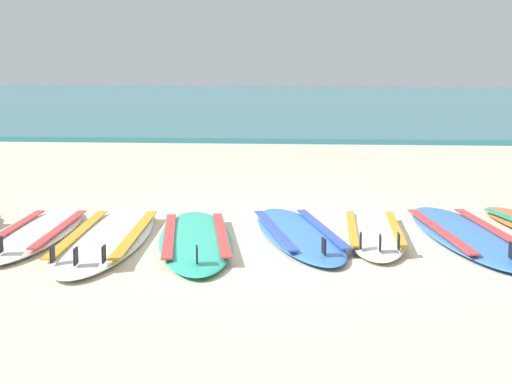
# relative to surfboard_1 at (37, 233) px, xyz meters

# --- Properties ---
(ground_plane) EXTENTS (80.00, 80.00, 0.00)m
(ground_plane) POSITION_rel_surfboard_1_xyz_m (1.89, 0.25, -0.04)
(ground_plane) COLOR beige
(sea) EXTENTS (80.00, 60.00, 0.10)m
(sea) POSITION_rel_surfboard_1_xyz_m (1.89, 38.13, 0.01)
(sea) COLOR teal
(sea) RESTS_ON ground
(surfboard_1) EXTENTS (0.68, 2.12, 0.18)m
(surfboard_1) POSITION_rel_surfboard_1_xyz_m (0.00, 0.00, 0.00)
(surfboard_1) COLOR silver
(surfboard_1) RESTS_ON ground
(surfboard_2) EXTENTS (0.80, 2.51, 0.18)m
(surfboard_2) POSITION_rel_surfboard_1_xyz_m (0.61, -0.11, 0.00)
(surfboard_2) COLOR white
(surfboard_2) RESTS_ON ground
(surfboard_3) EXTENTS (0.95, 2.29, 0.18)m
(surfboard_3) POSITION_rel_surfboard_1_xyz_m (1.31, -0.11, -0.00)
(surfboard_3) COLOR #2DB793
(surfboard_3) RESTS_ON ground
(surfboard_4) EXTENTS (1.05, 2.23, 0.18)m
(surfboard_4) POSITION_rel_surfboard_1_xyz_m (2.08, 0.17, -0.00)
(surfboard_4) COLOR #3875CC
(surfboard_4) RESTS_ON ground
(surfboard_5) EXTENTS (0.51, 1.93, 0.18)m
(surfboard_5) POSITION_rel_surfboard_1_xyz_m (2.69, 0.23, 0.00)
(surfboard_5) COLOR white
(surfboard_5) RESTS_ON ground
(surfboard_6) EXTENTS (0.91, 2.45, 0.18)m
(surfboard_6) POSITION_rel_surfboard_1_xyz_m (3.42, 0.24, -0.00)
(surfboard_6) COLOR #3875CC
(surfboard_6) RESTS_ON ground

